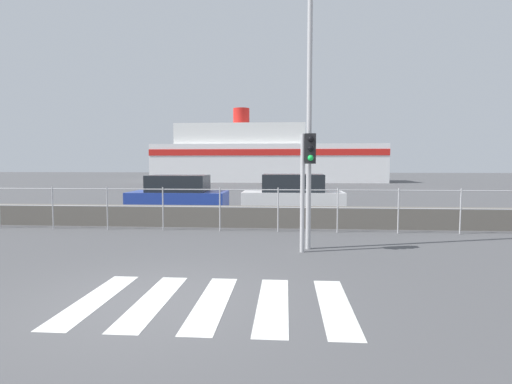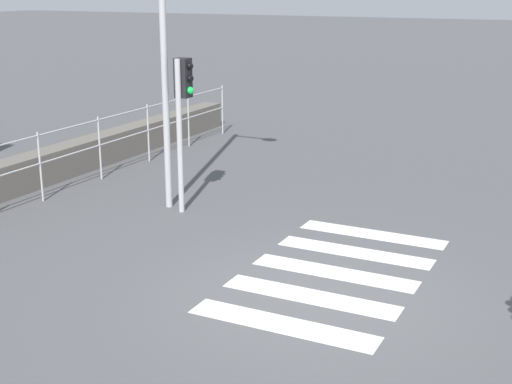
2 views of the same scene
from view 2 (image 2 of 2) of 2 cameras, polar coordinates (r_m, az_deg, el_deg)
ground_plane at (r=9.48m, az=4.36°, el=-8.37°), size 160.00×160.00×0.00m
crosswalk at (r=10.26m, az=6.29°, el=-6.42°), size 4.05×2.40×0.01m
traffic_light_far at (r=12.56m, az=-5.91°, el=7.30°), size 0.34×0.32×2.73m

